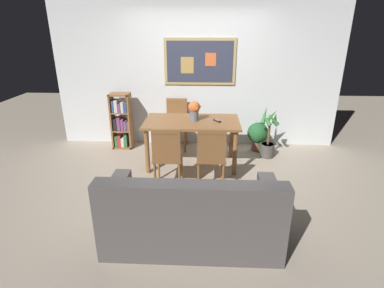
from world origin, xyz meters
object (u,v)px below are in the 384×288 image
bookshelf (122,122)px  potted_palm (268,138)px  leather_couch (191,217)px  dining_chair_near_right (211,153)px  dining_table (192,127)px  flower_vase (194,110)px  tv_remote (217,121)px  dining_chair_near_left (167,153)px  potted_ivy (258,135)px  dining_chair_far_left (177,120)px

bookshelf → potted_palm: size_ratio=1.14×
leather_couch → bookshelf: bookshelf is taller
dining_chair_near_right → leather_couch: 1.21m
dining_table → leather_couch: leather_couch is taller
leather_couch → flower_vase: 2.06m
dining_chair_near_right → tv_remote: 0.81m
dining_table → dining_chair_near_left: dining_chair_near_left is taller
leather_couch → potted_ivy: (1.08, 2.62, -0.00)m
flower_vase → dining_table: bearing=-172.5°
leather_couch → bookshelf: size_ratio=1.75×
dining_chair_near_right → dining_chair_near_left: size_ratio=1.00×
dining_chair_near_right → dining_chair_near_left: 0.60m
leather_couch → potted_palm: (1.22, 2.33, 0.03)m
tv_remote → potted_ivy: bearing=41.2°
bookshelf → dining_chair_near_right: bearing=-42.5°
dining_chair_near_left → potted_ivy: 2.09m
leather_couch → tv_remote: bearing=80.9°
dining_table → potted_ivy: dining_table is taller
dining_chair_far_left → potted_palm: size_ratio=1.01×
dining_chair_far_left → dining_chair_near_left: size_ratio=1.00×
dining_chair_near_right → leather_couch: bearing=-100.5°
flower_vase → potted_ivy: bearing=29.9°
potted_ivy → flower_vase: (-1.13, -0.65, 0.63)m
potted_ivy → potted_palm: (0.13, -0.29, 0.03)m
potted_palm → bookshelf: bearing=172.6°
potted_ivy → bookshelf: bearing=178.7°
dining_table → bookshelf: (-1.34, 0.71, -0.17)m
dining_chair_near_left → flower_vase: flower_vase is taller
dining_chair_far_left → tv_remote: 1.09m
dining_chair_near_right → flower_vase: size_ratio=2.91×
dining_table → dining_chair_near_right: 0.86m
dining_chair_far_left → leather_couch: dining_chair_far_left is taller
dining_table → tv_remote: (0.40, -0.02, 0.11)m
tv_remote → dining_chair_near_right: bearing=-97.0°
dining_chair_near_left → potted_ivy: bearing=45.0°
potted_palm → dining_table: bearing=-164.2°
tv_remote → leather_couch: bearing=-99.1°
dining_table → potted_palm: potted_palm is taller
leather_couch → flower_vase: flower_vase is taller
dining_table → flower_vase: 0.28m
potted_palm → flower_vase: 1.44m
bookshelf → potted_palm: (2.64, -0.34, -0.15)m
potted_ivy → flower_vase: bearing=-150.1°
bookshelf → flower_vase: (1.38, -0.71, 0.45)m
dining_table → leather_couch: bearing=-87.5°
dining_chair_near_right → tv_remote: (0.10, 0.77, 0.23)m
leather_couch → potted_ivy: 2.83m
potted_palm → dining_chair_near_left: bearing=-143.6°
dining_chair_far_left → potted_palm: 1.68m
dining_chair_near_right → potted_ivy: 1.70m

